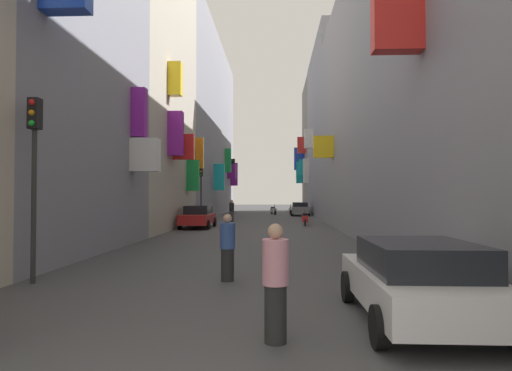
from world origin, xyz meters
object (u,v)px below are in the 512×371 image
traffic_light_near_corner (201,185)px  scooter_red (305,219)px  scooter_white (291,210)px  parked_car_grey (300,209)px  pedestrian_near_right (275,283)px  traffic_light_far_corner (34,157)px  parked_car_white (417,279)px  scooter_silver (273,210)px  pedestrian_near_left (232,211)px  pedestrian_mid_street (227,248)px  parked_car_red (198,216)px

traffic_light_near_corner → scooter_red: bearing=-18.4°
scooter_red → traffic_light_near_corner: bearing=161.6°
scooter_white → scooter_red: 19.55m
parked_car_grey → pedestrian_near_right: 39.44m
scooter_white → traffic_light_far_corner: size_ratio=0.42×
parked_car_white → scooter_white: parked_car_white is taller
scooter_silver → parked_car_white: bearing=-86.3°
scooter_red → traffic_light_near_corner: size_ratio=0.41×
scooter_red → traffic_light_near_corner: 8.71m
pedestrian_near_left → scooter_silver: bearing=76.9°
scooter_red → pedestrian_mid_street: size_ratio=1.09×
scooter_white → traffic_light_near_corner: bearing=-114.3°
scooter_silver → scooter_red: bearing=-82.3°
parked_car_grey → scooter_white: (-0.70, 4.80, -0.29)m
parked_car_grey → pedestrian_near_left: (-6.02, -11.24, 0.14)m
parked_car_white → pedestrian_near_right: pedestrian_near_right is taller
scooter_white → pedestrian_mid_street: (-2.97, -39.77, 0.35)m
scooter_silver → pedestrian_near_left: 14.30m
parked_car_white → pedestrian_near_left: 27.68m
scooter_white → scooter_red: same height
scooter_silver → pedestrian_near_right: size_ratio=1.03×
traffic_light_far_corner → traffic_light_near_corner: bearing=90.2°
parked_car_red → traffic_light_far_corner: (-0.73, -17.87, 2.26)m
scooter_white → traffic_light_far_corner: (-7.58, -40.30, 2.56)m
parked_car_white → traffic_light_near_corner: bearing=107.4°
scooter_red → traffic_light_far_corner: (-7.86, -20.75, 2.56)m
scooter_red → pedestrian_near_right: (-2.06, -24.61, 0.38)m
pedestrian_mid_street → parked_car_white: bearing=-43.2°
scooter_red → pedestrian_near_right: 24.70m
parked_car_red → traffic_light_far_corner: 18.02m
parked_car_red → scooter_silver: 20.87m
pedestrian_near_left → traffic_light_near_corner: (-2.32, -0.86, 2.08)m
pedestrian_mid_street → traffic_light_near_corner: (-4.67, 22.87, 2.14)m
scooter_red → pedestrian_mid_street: (-3.25, -20.23, 0.35)m
parked_car_grey → scooter_silver: parked_car_grey is taller
scooter_white → pedestrian_near_right: 44.20m
scooter_silver → parked_car_red: bearing=-103.2°
pedestrian_mid_street → traffic_light_far_corner: size_ratio=0.37×
pedestrian_mid_street → traffic_light_near_corner: bearing=101.5°
parked_car_red → pedestrian_mid_street: pedestrian_mid_street is taller
parked_car_red → scooter_red: size_ratio=2.48×
parked_car_red → pedestrian_near_right: size_ratio=2.62×
traffic_light_far_corner → pedestrian_near_left: bearing=84.7°
parked_car_grey → scooter_white: 4.86m
parked_car_grey → pedestrian_near_left: pedestrian_near_left is taller
parked_car_red → traffic_light_near_corner: bearing=98.2°
pedestrian_near_left → traffic_light_near_corner: traffic_light_near_corner is taller
scooter_red → traffic_light_near_corner: (-7.92, 2.64, 2.50)m
pedestrian_near_right → pedestrian_mid_street: pedestrian_near_right is taller
parked_car_red → pedestrian_near_left: bearing=76.6°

